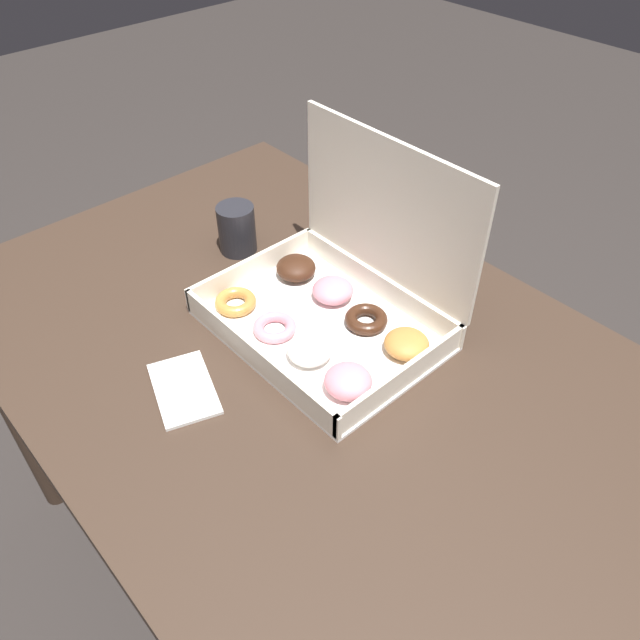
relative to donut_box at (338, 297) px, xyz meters
The scene contains 5 objects.
ground_plane 0.79m from the donut_box, 90.84° to the right, with size 8.00×8.00×0.00m, color #2D2826.
dining_table 0.17m from the donut_box, 90.84° to the right, with size 1.25×0.84×0.73m.
donut_box is the anchor object (origin of this frame).
coffee_mug 0.29m from the donut_box, behind, with size 0.07×0.07×0.10m.
paper_napkin 0.29m from the donut_box, 98.82° to the right, with size 0.16×0.13×0.01m.
Camera 1 is at (0.57, -0.47, 1.46)m, focal length 35.00 mm.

